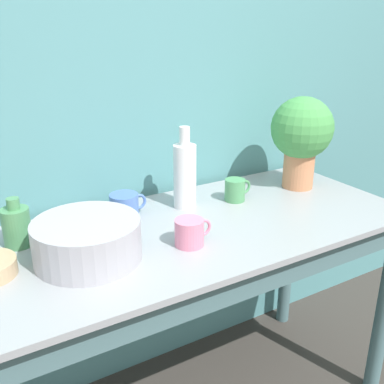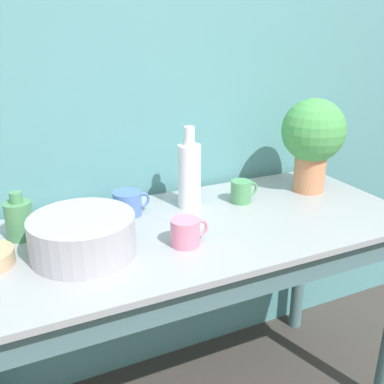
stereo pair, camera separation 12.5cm
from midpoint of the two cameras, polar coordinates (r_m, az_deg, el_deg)
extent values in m
cube|color=teal|center=(1.68, -8.93, 12.87)|extent=(6.00, 0.05, 2.40)
cylinder|color=slate|center=(1.90, 21.48, -13.76)|extent=(0.06, 0.06, 0.78)
cylinder|color=slate|center=(2.21, 10.51, -7.43)|extent=(0.06, 0.06, 0.78)
cube|color=slate|center=(1.30, 3.45, -11.66)|extent=(1.40, 0.02, 0.10)
cube|color=#93999E|center=(1.47, -2.44, -4.78)|extent=(1.50, 0.64, 0.02)
cylinder|color=tan|center=(1.82, 11.47, 2.69)|extent=(0.12, 0.12, 0.14)
sphere|color=#47994C|center=(1.78, 11.86, 7.94)|extent=(0.24, 0.24, 0.24)
cylinder|color=#A8A8B2|center=(1.30, -15.88, -5.98)|extent=(0.30, 0.30, 0.12)
cylinder|color=white|center=(1.58, -3.18, 1.95)|extent=(0.08, 0.08, 0.23)
cylinder|color=white|center=(1.54, -3.29, 7.10)|extent=(0.04, 0.04, 0.06)
cylinder|color=#4C8C59|center=(1.44, -23.73, -4.18)|extent=(0.08, 0.08, 0.12)
cylinder|color=#4C8C59|center=(1.41, -24.17, -1.40)|extent=(0.04, 0.04, 0.03)
cylinder|color=#4C935B|center=(1.66, 3.33, 0.22)|extent=(0.08, 0.08, 0.08)
torus|color=#4C935B|center=(1.68, 4.55, 0.61)|extent=(0.06, 0.01, 0.06)
cylinder|color=pink|center=(1.33, -3.05, -5.21)|extent=(0.09, 0.09, 0.08)
torus|color=pink|center=(1.35, -1.22, -4.60)|extent=(0.06, 0.01, 0.06)
cylinder|color=#4C70B7|center=(1.54, -10.91, -1.78)|extent=(0.10, 0.10, 0.08)
torus|color=#4C70B7|center=(1.56, -9.08, -1.26)|extent=(0.06, 0.01, 0.06)
camera|label=1|loc=(0.06, -92.52, -0.96)|focal=42.00mm
camera|label=2|loc=(0.06, 87.48, 0.96)|focal=42.00mm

